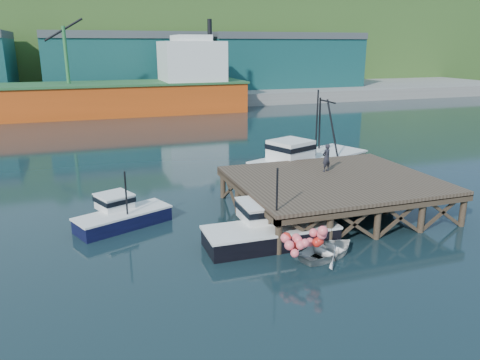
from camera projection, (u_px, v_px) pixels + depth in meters
name	position (u px, v px, depth m)	size (l,w,h in m)	color
ground	(250.00, 221.00, 27.59)	(300.00, 300.00, 0.00)	black
wharf	(335.00, 182.00, 28.60)	(12.00, 10.00, 2.62)	brown
far_quay	(126.00, 93.00, 90.89)	(160.00, 40.00, 2.00)	gray
warehouse_mid	(127.00, 65.00, 84.82)	(28.00, 16.00, 9.00)	#174E4D
warehouse_right	(279.00, 63.00, 94.18)	(30.00, 16.00, 9.00)	#174E4D
cargo_ship	(81.00, 93.00, 67.62)	(55.50, 10.00, 13.75)	#D04A13
hillside	(111.00, 40.00, 115.35)	(220.00, 50.00, 22.00)	#2D511E
boat_navy	(121.00, 214.00, 26.71)	(5.73, 4.02, 3.38)	black
boat_black	(269.00, 229.00, 24.35)	(6.95, 5.88, 4.29)	black
trawler	(307.00, 160.00, 36.15)	(10.72, 7.18, 6.77)	#CDB184
dinghy	(328.00, 250.00, 22.84)	(2.43, 3.41, 0.71)	silver
dockworker	(326.00, 158.00, 29.98)	(0.66, 0.43, 1.80)	black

